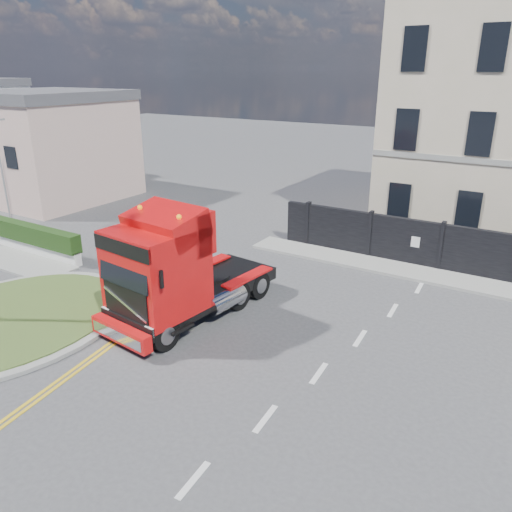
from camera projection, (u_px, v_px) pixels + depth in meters
The scene contains 9 objects.
ground at pixel (237, 339), 15.44m from camera, with size 120.00×120.00×0.00m, color #424244.
traffic_island at pixel (10, 319), 16.44m from camera, with size 6.80×6.80×0.17m.
hedge_wall at pixel (18, 234), 22.73m from camera, with size 8.00×0.55×1.35m.
seaside_bldg_pink at pixel (51, 150), 31.34m from camera, with size 8.00×8.00×6.00m, color beige.
seaside_bldg_cream at pixel (5, 145), 37.03m from camera, with size 9.00×8.00×5.00m, color beige.
hoarding_fence at pixel (510, 259), 19.05m from camera, with size 18.80×0.25×2.00m.
pavement_far at pixel (487, 287), 18.94m from camera, with size 20.00×1.60×0.12m, color gray.
truck at pixel (172, 274), 15.84m from camera, with size 3.05×6.59×3.82m.
lamppost_slim at pixel (1, 164), 25.57m from camera, with size 0.23×0.45×5.52m.
Camera 1 is at (7.58, -11.24, 7.84)m, focal length 35.00 mm.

